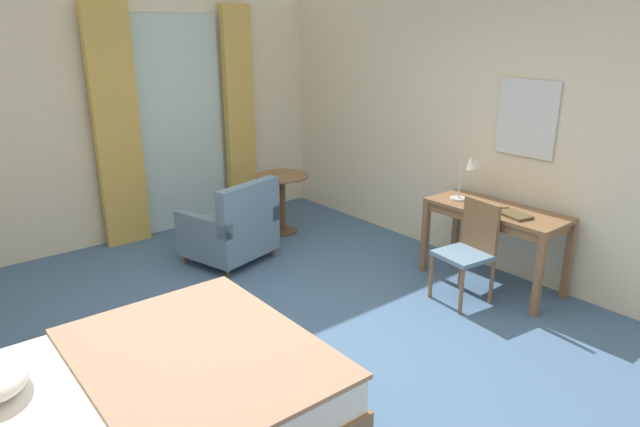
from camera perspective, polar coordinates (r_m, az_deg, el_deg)
ground at (r=4.51m, az=-2.37°, el=-14.06°), size 5.65×6.99×0.10m
wall_back at (r=6.75m, az=-19.64°, el=9.32°), size 5.25×0.12×2.85m
wall_right at (r=5.79m, az=18.27°, el=8.12°), size 0.12×6.59×2.85m
balcony_glass_door at (r=6.95m, az=-14.05°, el=8.65°), size 1.11×0.02×2.50m
curtain_panel_left at (r=6.56m, az=-19.84°, el=8.06°), size 0.49×0.10×2.62m
curtain_panel_right at (r=7.22m, az=-8.13°, el=9.82°), size 0.38×0.10×2.62m
bed at (r=3.57m, az=-18.02°, el=-18.43°), size 2.05×1.73×1.13m
writing_desk at (r=5.50m, az=17.35°, el=-0.42°), size 0.57×1.29×0.77m
desk_chair at (r=5.19m, az=14.92°, el=-3.20°), size 0.46×0.47×0.91m
desk_lamp at (r=5.56m, az=14.88°, el=4.47°), size 0.23×0.25×0.47m
closed_book at (r=5.29m, az=18.93°, el=-0.07°), size 0.25×0.35×0.02m
armchair_by_window at (r=5.95m, az=-8.90°, el=-1.65°), size 0.95×0.91×0.89m
round_cafe_table at (r=6.69m, az=-3.83°, el=2.33°), size 0.62×0.62×0.71m
wall_mirror at (r=5.57m, az=20.18°, el=9.03°), size 0.02×0.59×0.70m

